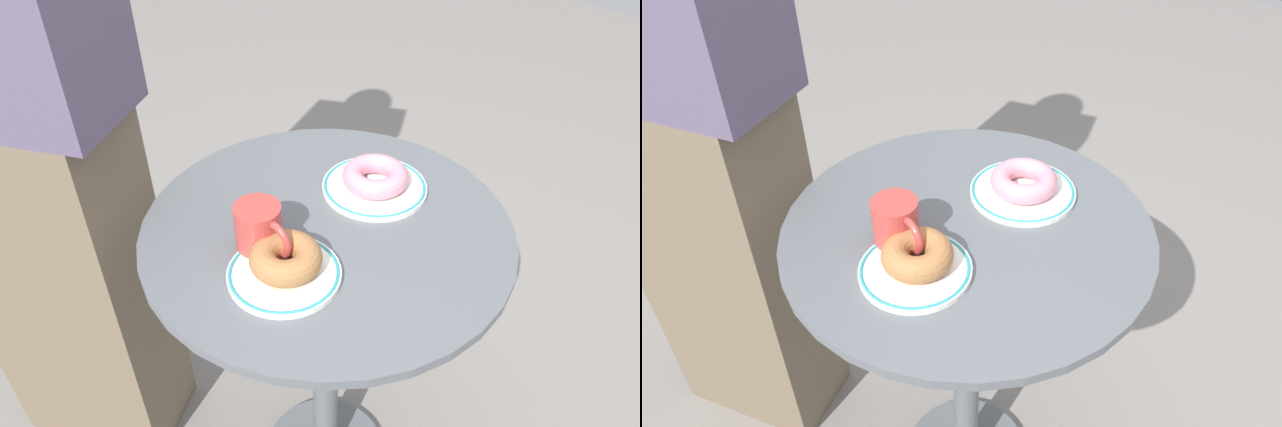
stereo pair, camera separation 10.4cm
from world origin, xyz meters
TOP-DOWN VIEW (x-y plane):
  - cafe_table at (0.00, 0.00)m, footprint 0.65×0.65m
  - plate_left at (-0.14, -0.05)m, footprint 0.18×0.18m
  - plate_right at (0.14, 0.01)m, footprint 0.19×0.19m
  - donut_cinnamon at (-0.13, -0.04)m, footprint 0.14×0.14m
  - donut_pink_frosted at (0.14, 0.01)m, footprint 0.16×0.16m
  - coffee_mug at (-0.12, 0.03)m, footprint 0.08×0.12m
  - person_figure at (-0.32, 0.49)m, footprint 0.42×0.48m

SIDE VIEW (x-z plane):
  - cafe_table at x=0.00m, z-range 0.17..0.93m
  - plate_left at x=-0.14m, z-range 0.76..0.77m
  - plate_right at x=0.14m, z-range 0.76..0.77m
  - donut_pink_frosted at x=0.14m, z-range 0.77..0.81m
  - donut_cinnamon at x=-0.13m, z-range 0.77..0.82m
  - coffee_mug at x=-0.12m, z-range 0.76..0.85m
  - person_figure at x=-0.32m, z-range -0.01..1.72m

